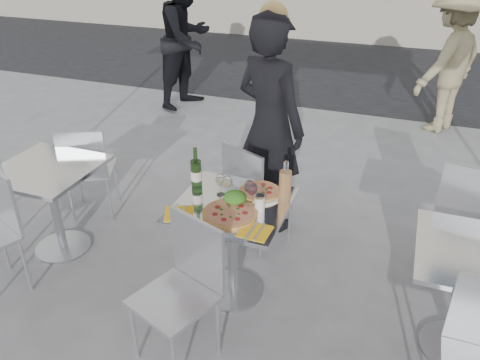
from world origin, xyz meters
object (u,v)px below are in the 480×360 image
(pedestrian_a, at_px, (186,38))
(wineglass_white_a, at_px, (221,181))
(salad_plate, at_px, (235,199))
(napkin_right, at_px, (255,231))
(pedestrian_b, at_px, (449,62))
(carafe, at_px, (285,186))
(wineglass_white_b, at_px, (228,183))
(main_table, at_px, (232,231))
(wineglass_red_b, at_px, (249,187))
(chair_far, at_px, (252,188))
(woman_diner, at_px, (270,126))
(side_chair_rfar, at_px, (470,215))
(pizza_near, at_px, (230,213))
(side_chair_lfar, at_px, (87,165))
(side_table_right, at_px, (475,283))
(wine_bottle, at_px, (196,172))
(pizza_far, at_px, (260,192))
(chair_near, at_px, (185,280))
(napkin_left, at_px, (179,213))
(sugar_shaker, at_px, (260,203))
(wineglass_red_a, at_px, (252,190))
(side_table_left, at_px, (51,191))

(pedestrian_a, height_order, wineglass_white_a, pedestrian_a)
(salad_plate, height_order, napkin_right, salad_plate)
(pedestrian_b, distance_m, carafe, 3.82)
(wineglass_white_b, distance_m, napkin_right, 0.45)
(carafe, bearing_deg, main_table, -154.01)
(carafe, relative_size, wineglass_red_b, 1.84)
(chair_far, distance_m, woman_diner, 0.55)
(chair_far, height_order, side_chair_rfar, side_chair_rfar)
(pizza_near, height_order, carafe, carafe)
(wineglass_white_b, bearing_deg, wineglass_white_a, 170.72)
(pizza_near, bearing_deg, pedestrian_a, 119.74)
(wineglass_red_b, bearing_deg, side_chair_lfar, 165.01)
(side_table_right, height_order, pedestrian_a, pedestrian_a)
(wine_bottle, bearing_deg, pedestrian_b, 65.73)
(pedestrian_a, xyz_separation_m, pizza_far, (2.19, -3.35, -0.19))
(pedestrian_a, xyz_separation_m, carafe, (2.37, -3.39, -0.09))
(chair_near, distance_m, napkin_left, 0.44)
(chair_near, xyz_separation_m, wineglass_red_b, (0.17, 0.63, 0.32))
(wine_bottle, relative_size, napkin_left, 1.25)
(chair_far, distance_m, wineglass_white_b, 0.61)
(pedestrian_b, bearing_deg, chair_near, 12.90)
(side_table_right, height_order, chair_near, chair_near)
(side_table_right, bearing_deg, wineglass_white_a, 177.09)
(pedestrian_a, distance_m, wineglass_white_b, 4.00)
(side_chair_lfar, bearing_deg, woman_diner, 173.94)
(pedestrian_a, xyz_separation_m, sugar_shaker, (2.25, -3.55, -0.16))
(pedestrian_b, bearing_deg, wineglass_red_a, 12.94)
(wineglass_white_b, xyz_separation_m, napkin_right, (0.30, -0.32, -0.11))
(wine_bottle, distance_m, wineglass_red_a, 0.44)
(sugar_shaker, xyz_separation_m, wineglass_red_b, (-0.10, 0.07, 0.06))
(pedestrian_b, xyz_separation_m, wine_bottle, (-1.67, -3.70, -0.01))
(wineglass_white_a, distance_m, wineglass_red_b, 0.21)
(wineglass_red_a, bearing_deg, side_chair_rfar, 24.77)
(salad_plate, distance_m, wineglass_white_b, 0.12)
(chair_far, bearing_deg, main_table, 120.66)
(side_table_right, bearing_deg, napkin_left, -172.74)
(wine_bottle, xyz_separation_m, wineglass_red_b, (0.41, -0.06, -0.00))
(side_chair_rfar, relative_size, wineglass_white_b, 6.33)
(pedestrian_a, height_order, napkin_left, pedestrian_a)
(side_chair_rfar, distance_m, carafe, 1.33)
(wineglass_white_a, bearing_deg, side_table_right, -2.91)
(pedestrian_a, height_order, sugar_shaker, pedestrian_a)
(side_table_left, distance_m, side_chair_rfar, 3.07)
(salad_plate, distance_m, wineglass_red_a, 0.13)
(side_table_left, height_order, pedestrian_a, pedestrian_a)
(main_table, distance_m, napkin_right, 0.40)
(salad_plate, height_order, wine_bottle, wine_bottle)
(main_table, relative_size, wineglass_red_b, 4.76)
(main_table, relative_size, wine_bottle, 2.54)
(side_chair_lfar, relative_size, wineglass_red_a, 5.53)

